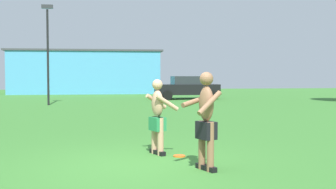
{
  "coord_description": "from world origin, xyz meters",
  "views": [
    {
      "loc": [
        -0.5,
        -7.71,
        1.71
      ],
      "look_at": [
        0.82,
        1.87,
        1.24
      ],
      "focal_mm": 44.22,
      "sensor_mm": 36.0,
      "label": 1
    }
  ],
  "objects": [
    {
      "name": "ground_plane",
      "position": [
        0.0,
        0.0,
        0.0
      ],
      "size": [
        80.0,
        80.0,
        0.0
      ],
      "primitive_type": "plane",
      "color": "#38752D"
    },
    {
      "name": "player_in_black",
      "position": [
        1.16,
        -0.58,
        0.93
      ],
      "size": [
        0.71,
        0.8,
        1.75
      ],
      "color": "black",
      "rests_on": "ground_plane"
    },
    {
      "name": "lamp_post",
      "position": [
        -3.94,
        15.81,
        3.4
      ],
      "size": [
        0.6,
        0.24,
        5.51
      ],
      "color": "black",
      "rests_on": "ground_plane"
    },
    {
      "name": "frisbee",
      "position": [
        0.9,
        0.7,
        0.01
      ],
      "size": [
        0.26,
        0.26,
        0.03
      ],
      "primitive_type": "cylinder",
      "color": "orange",
      "rests_on": "ground_plane"
    },
    {
      "name": "player_near",
      "position": [
        0.48,
        1.0,
        0.84
      ],
      "size": [
        0.69,
        0.68,
        1.6
      ],
      "color": "black",
      "rests_on": "ground_plane"
    },
    {
      "name": "car_black_near_post",
      "position": [
        4.72,
        20.27,
        0.82
      ],
      "size": [
        4.37,
        2.17,
        1.58
      ],
      "color": "black",
      "rests_on": "ground_plane"
    },
    {
      "name": "outbuilding_behind_lot",
      "position": [
        -2.7,
        30.11,
        1.93
      ],
      "size": [
        13.38,
        4.85,
        3.84
      ],
      "color": "#4C9ED1",
      "rests_on": "ground_plane"
    }
  ]
}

